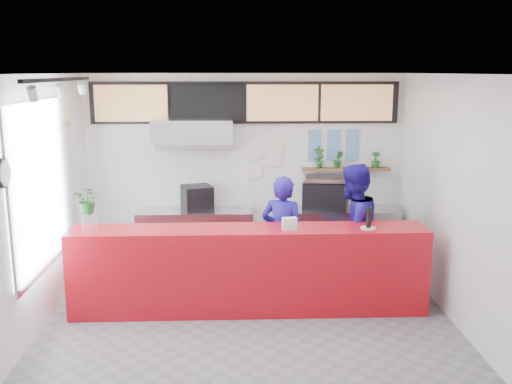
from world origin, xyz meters
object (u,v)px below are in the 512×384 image
(panini_oven, at_px, (197,198))
(staff_center, at_px, (283,236))
(service_counter, at_px, (249,270))
(espresso_machine, at_px, (326,195))
(pepper_mill, at_px, (369,218))
(staff_right, at_px, (352,230))

(panini_oven, distance_m, staff_center, 1.79)
(service_counter, height_order, espresso_machine, espresso_machine)
(pepper_mill, bearing_deg, staff_center, 149.27)
(panini_oven, distance_m, pepper_mill, 2.94)
(espresso_machine, xyz_separation_m, pepper_mill, (0.24, -1.88, 0.13))
(staff_right, bearing_deg, panini_oven, -69.72)
(service_counter, height_order, staff_right, staff_right)
(panini_oven, height_order, espresso_machine, espresso_machine)
(service_counter, xyz_separation_m, espresso_machine, (1.26, 1.80, 0.57))
(panini_oven, bearing_deg, pepper_mill, -58.61)
(panini_oven, bearing_deg, service_counter, -85.89)
(staff_right, distance_m, pepper_mill, 0.69)
(service_counter, bearing_deg, panini_oven, 112.98)
(service_counter, relative_size, pepper_mill, 17.55)
(staff_right, xyz_separation_m, pepper_mill, (0.08, -0.60, 0.33))
(staff_right, bearing_deg, pepper_mill, 58.30)
(espresso_machine, relative_size, staff_right, 0.37)
(service_counter, height_order, staff_center, staff_center)
(service_counter, bearing_deg, pepper_mill, -2.94)
(panini_oven, bearing_deg, espresso_machine, -18.86)
(staff_center, height_order, pepper_mill, staff_center)
(espresso_machine, height_order, pepper_mill, pepper_mill)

